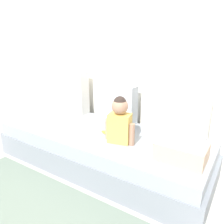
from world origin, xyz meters
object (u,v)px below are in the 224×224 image
at_px(couch, 101,148).
at_px(throw_pillow_right, 179,113).
at_px(throw_pillow_left, 70,91).
at_px(banana, 108,133).
at_px(throw_pillow_center, 117,104).
at_px(toddler, 120,120).
at_px(folded_blanket, 181,151).

xyz_separation_m(couch, throw_pillow_right, (0.73, 0.35, 0.45)).
xyz_separation_m(throw_pillow_left, banana, (0.85, -0.37, -0.26)).
bearing_deg(throw_pillow_left, throw_pillow_center, 0.00).
distance_m(toddler, folded_blanket, 0.62).
bearing_deg(throw_pillow_left, folded_blanket, -15.68).
relative_size(couch, throw_pillow_left, 4.26).
bearing_deg(throw_pillow_center, folded_blanket, -26.97).
bearing_deg(throw_pillow_right, couch, -154.64).
xyz_separation_m(throw_pillow_right, toddler, (-0.43, -0.45, -0.03)).
xyz_separation_m(toddler, folded_blanket, (0.60, -0.01, -0.15)).
bearing_deg(throw_pillow_right, folded_blanket, -69.74).
bearing_deg(toddler, throw_pillow_left, 156.65).
bearing_deg(folded_blanket, throw_pillow_right, 110.26).
distance_m(throw_pillow_center, banana, 0.44).
relative_size(throw_pillow_left, banana, 3.27).
height_order(couch, throw_pillow_center, throw_pillow_center).
distance_m(throw_pillow_left, toddler, 1.13).
bearing_deg(throw_pillow_right, throw_pillow_center, 180.00).
distance_m(throw_pillow_left, throw_pillow_right, 1.47).
xyz_separation_m(banana, folded_blanket, (0.79, -0.09, 0.06)).
xyz_separation_m(throw_pillow_center, folded_blanket, (0.90, -0.46, -0.15)).
relative_size(throw_pillow_left, folded_blanket, 1.39).
height_order(couch, throw_pillow_left, throw_pillow_left).
distance_m(banana, folded_blanket, 0.80).
distance_m(throw_pillow_center, folded_blanket, 1.02).
bearing_deg(folded_blanket, couch, 172.94).
bearing_deg(folded_blanket, throw_pillow_left, 164.32).
bearing_deg(couch, throw_pillow_center, 90.00).
distance_m(throw_pillow_center, toddler, 0.54).
bearing_deg(banana, folded_blanket, -6.35).
xyz_separation_m(throw_pillow_center, banana, (0.11, -0.37, -0.21)).
bearing_deg(throw_pillow_left, banana, -23.66).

